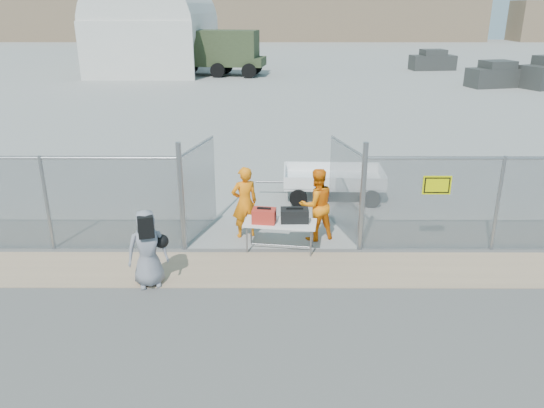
{
  "coord_description": "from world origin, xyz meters",
  "views": [
    {
      "loc": [
        0.03,
        -8.99,
        5.22
      ],
      "look_at": [
        0.0,
        2.0,
        1.1
      ],
      "focal_mm": 35.0,
      "sensor_mm": 36.0,
      "label": 1
    }
  ],
  "objects_px": {
    "folding_table": "(280,236)",
    "utility_trailer": "(333,183)",
    "security_worker_right": "(316,204)",
    "visitor": "(147,248)",
    "security_worker_left": "(245,202)"
  },
  "relations": [
    {
      "from": "folding_table",
      "to": "utility_trailer",
      "type": "bearing_deg",
      "value": 74.05
    },
    {
      "from": "folding_table",
      "to": "security_worker_right",
      "type": "distance_m",
      "value": 1.18
    },
    {
      "from": "folding_table",
      "to": "visitor",
      "type": "bearing_deg",
      "value": -140.3
    },
    {
      "from": "folding_table",
      "to": "security_worker_left",
      "type": "distance_m",
      "value": 1.24
    },
    {
      "from": "security_worker_left",
      "to": "utility_trailer",
      "type": "height_order",
      "value": "security_worker_left"
    },
    {
      "from": "security_worker_left",
      "to": "utility_trailer",
      "type": "xyz_separation_m",
      "value": [
        2.4,
        2.79,
        -0.43
      ]
    },
    {
      "from": "security_worker_left",
      "to": "visitor",
      "type": "xyz_separation_m",
      "value": [
        -1.77,
        -2.36,
        -0.08
      ]
    },
    {
      "from": "folding_table",
      "to": "visitor",
      "type": "distance_m",
      "value": 3.1
    },
    {
      "from": "security_worker_right",
      "to": "visitor",
      "type": "xyz_separation_m",
      "value": [
        -3.46,
        -2.23,
        -0.08
      ]
    },
    {
      "from": "utility_trailer",
      "to": "security_worker_right",
      "type": "bearing_deg",
      "value": -101.85
    },
    {
      "from": "security_worker_left",
      "to": "utility_trailer",
      "type": "bearing_deg",
      "value": -150.26
    },
    {
      "from": "folding_table",
      "to": "security_worker_right",
      "type": "relative_size",
      "value": 0.92
    },
    {
      "from": "security_worker_left",
      "to": "security_worker_right",
      "type": "height_order",
      "value": "same"
    },
    {
      "from": "security_worker_left",
      "to": "utility_trailer",
      "type": "relative_size",
      "value": 0.47
    },
    {
      "from": "security_worker_right",
      "to": "utility_trailer",
      "type": "bearing_deg",
      "value": -124.43
    }
  ]
}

